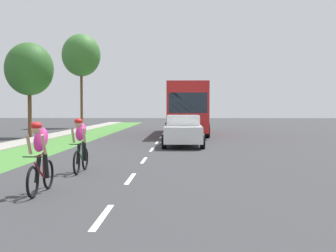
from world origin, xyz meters
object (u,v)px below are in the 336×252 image
(cyclist_lead, at_px, (40,157))
(cyclist_trailing, at_px, (81,145))
(bus_red, at_px, (187,107))
(street_tree_near, at_px, (29,69))
(sedan_white, at_px, (183,131))
(street_tree_far, at_px, (81,55))

(cyclist_lead, xyz_separation_m, cyclist_trailing, (0.14, 3.12, 0.00))
(cyclist_trailing, distance_m, bus_red, 18.73)
(bus_red, relative_size, street_tree_near, 1.93)
(sedan_white, xyz_separation_m, street_tree_far, (-9.65, 19.66, 6.12))
(cyclist_trailing, bearing_deg, bus_red, 79.87)
(sedan_white, bearing_deg, cyclist_lead, -104.91)
(street_tree_near, bearing_deg, cyclist_trailing, -65.28)
(cyclist_trailing, height_order, sedan_white, cyclist_trailing)
(sedan_white, xyz_separation_m, bus_red, (0.28, 9.69, 1.21))
(street_tree_far, bearing_deg, street_tree_near, -90.29)
(cyclist_lead, xyz_separation_m, sedan_white, (3.15, 11.84, -0.04))
(cyclist_lead, bearing_deg, bus_red, 80.94)
(bus_red, height_order, street_tree_far, street_tree_far)
(cyclist_lead, bearing_deg, sedan_white, 75.09)
(sedan_white, relative_size, street_tree_near, 0.72)
(cyclist_lead, distance_m, cyclist_trailing, 3.12)
(cyclist_lead, relative_size, street_tree_far, 0.19)
(cyclist_lead, height_order, street_tree_far, street_tree_far)
(bus_red, xyz_separation_m, street_tree_near, (-10.00, -3.82, 2.35))
(sedan_white, relative_size, bus_red, 0.37)
(sedan_white, bearing_deg, street_tree_near, 148.89)
(cyclist_lead, height_order, cyclist_trailing, same)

